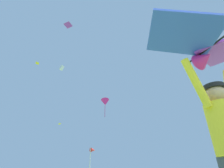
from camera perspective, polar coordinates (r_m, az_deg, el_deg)
name	(u,v)px	position (r m, az deg, el deg)	size (l,w,h in m)	color
held_stunt_kite	(206,47)	(2.62, 29.24, 10.88)	(1.74, 1.17, 0.40)	black
distant_kite_magenta_mid_right	(105,102)	(24.94, -2.35, -6.25)	(1.64, 1.73, 2.78)	#DB2393
distant_kite_yellow_overhead_distant	(37,63)	(39.32, -23.93, 6.48)	(0.88, 0.87, 0.33)	yellow
distant_kite_yellow_high_left	(60,124)	(38.94, -17.34, -12.73)	(0.70, 0.67, 0.31)	yellow
distant_kite_white_high_right	(62,68)	(33.67, -16.64, 5.28)	(0.80, 0.79, 1.00)	white
distant_kite_purple_mid_left	(68,25)	(22.57, -14.62, 18.82)	(1.04, 1.04, 0.16)	purple
marker_flag	(92,153)	(9.93, -6.68, -22.07)	(0.30, 0.24, 1.95)	silver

